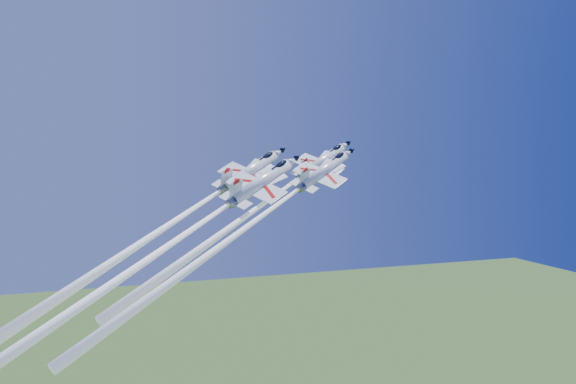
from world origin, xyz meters
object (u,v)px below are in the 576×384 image
object	(u,v)px
jet_lead	(251,212)
jet_slot	(151,258)
jet_right	(239,233)
jet_left	(172,223)

from	to	relation	value
jet_lead	jet_slot	distance (m)	18.93
jet_lead	jet_right	size ratio (longest dim) A/B	0.94
jet_lead	jet_left	xyz separation A→B (m)	(-12.43, 4.16, -1.67)
jet_left	jet_slot	xyz separation A→B (m)	(-4.90, -9.07, -4.13)
jet_left	jet_slot	size ratio (longest dim) A/B	0.80
jet_lead	jet_slot	xyz separation A→B (m)	(-17.34, -4.91, -5.80)
jet_lead	jet_right	world-z (taller)	jet_lead
jet_right	jet_left	bearing A→B (deg)	175.43
jet_right	jet_lead	bearing A→B (deg)	121.45
jet_lead	jet_left	bearing A→B (deg)	-140.40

